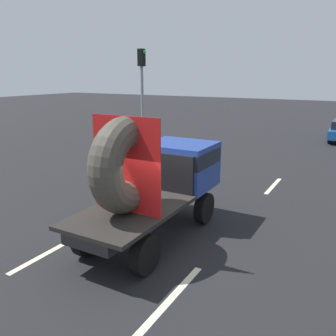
# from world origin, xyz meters

# --- Properties ---
(ground_plane) EXTENTS (120.00, 120.00, 0.00)m
(ground_plane) POSITION_xyz_m (0.00, 0.00, 0.00)
(ground_plane) COLOR black
(flatbed_truck) EXTENTS (2.02, 5.18, 3.48)m
(flatbed_truck) POSITION_xyz_m (-0.15, 0.91, 1.73)
(flatbed_truck) COLOR black
(flatbed_truck) RESTS_ON ground_plane
(traffic_light) EXTENTS (0.42, 0.36, 5.73)m
(traffic_light) POSITION_xyz_m (-6.34, 9.57, 3.74)
(traffic_light) COLOR gray
(traffic_light) RESTS_ON ground_plane
(lane_dash_left_near) EXTENTS (0.16, 2.57, 0.01)m
(lane_dash_left_near) POSITION_xyz_m (-1.98, -1.37, 0.00)
(lane_dash_left_near) COLOR beige
(lane_dash_left_near) RESTS_ON ground_plane
(lane_dash_left_far) EXTENTS (0.16, 2.31, 0.01)m
(lane_dash_left_far) POSITION_xyz_m (-1.98, 6.93, 0.00)
(lane_dash_left_far) COLOR beige
(lane_dash_left_far) RESTS_ON ground_plane
(lane_dash_right_near) EXTENTS (0.16, 2.93, 0.01)m
(lane_dash_right_near) POSITION_xyz_m (1.68, -1.73, 0.00)
(lane_dash_right_near) COLOR beige
(lane_dash_right_near) RESTS_ON ground_plane
(lane_dash_right_far) EXTENTS (0.16, 2.35, 0.01)m
(lane_dash_right_far) POSITION_xyz_m (1.68, 7.00, 0.00)
(lane_dash_right_far) COLOR beige
(lane_dash_right_far) RESTS_ON ground_plane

